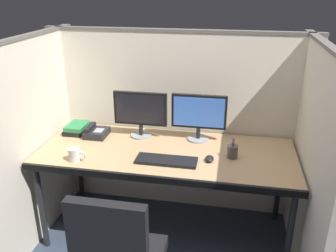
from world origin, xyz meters
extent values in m
cube|color=beige|center=(0.00, 0.74, 0.78)|extent=(2.20, 0.05, 1.55)
cube|color=#605B56|center=(0.00, 0.74, 1.56)|extent=(2.21, 0.06, 0.02)
cube|color=beige|center=(-0.99, 0.20, 0.78)|extent=(0.05, 1.40, 1.55)
cube|color=#605B56|center=(-0.99, 0.20, 1.56)|extent=(0.06, 1.41, 0.02)
cube|color=beige|center=(0.99, 0.20, 0.78)|extent=(0.05, 1.40, 1.55)
cube|color=#605B56|center=(0.99, 0.20, 1.56)|extent=(0.06, 1.41, 0.02)
cube|color=tan|center=(0.00, 0.30, 0.72)|extent=(1.90, 0.80, 0.04)
cube|color=black|center=(0.00, -0.09, 0.72)|extent=(1.90, 0.02, 0.05)
cylinder|color=black|center=(-0.89, -0.04, 0.35)|extent=(0.04, 0.04, 0.70)
cylinder|color=black|center=(0.89, -0.04, 0.35)|extent=(0.04, 0.04, 0.70)
cylinder|color=black|center=(-0.89, 0.64, 0.35)|extent=(0.04, 0.04, 0.70)
cylinder|color=black|center=(0.89, 0.64, 0.35)|extent=(0.04, 0.04, 0.70)
cube|color=black|center=(-0.09, -0.75, 0.73)|extent=(0.40, 0.06, 0.48)
cylinder|color=gray|center=(-0.26, 0.53, 0.75)|extent=(0.17, 0.17, 0.01)
cylinder|color=black|center=(-0.26, 0.53, 0.80)|extent=(0.03, 0.03, 0.09)
cube|color=black|center=(-0.26, 0.53, 0.98)|extent=(0.43, 0.03, 0.27)
cube|color=black|center=(-0.26, 0.51, 0.98)|extent=(0.39, 0.01, 0.23)
cylinder|color=gray|center=(0.21, 0.55, 0.75)|extent=(0.17, 0.17, 0.01)
cylinder|color=black|center=(0.21, 0.55, 0.80)|extent=(0.03, 0.03, 0.09)
cube|color=black|center=(0.21, 0.55, 0.98)|extent=(0.43, 0.03, 0.27)
cube|color=#3F72D8|center=(0.21, 0.53, 0.98)|extent=(0.39, 0.01, 0.23)
cube|color=black|center=(0.03, 0.13, 0.75)|extent=(0.43, 0.15, 0.02)
ellipsoid|color=black|center=(0.33, 0.20, 0.76)|extent=(0.06, 0.10, 0.03)
cylinder|color=#59595B|center=(0.33, 0.22, 0.77)|extent=(0.01, 0.01, 0.01)
cylinder|color=silver|center=(-0.61, 0.02, 0.79)|extent=(0.08, 0.08, 0.09)
torus|color=silver|center=(-0.55, 0.02, 0.79)|extent=(0.06, 0.01, 0.06)
cube|color=black|center=(-0.61, 0.46, 0.77)|extent=(0.17, 0.19, 0.06)
cube|color=black|center=(-0.67, 0.46, 0.81)|extent=(0.04, 0.17, 0.03)
cube|color=gray|center=(-0.59, 0.45, 0.80)|extent=(0.07, 0.09, 0.00)
cylinder|color=#4C4742|center=(0.48, 0.28, 0.79)|extent=(0.08, 0.08, 0.09)
cylinder|color=red|center=(0.49, 0.27, 0.83)|extent=(0.01, 0.01, 0.16)
cylinder|color=#263FB2|center=(0.48, 0.27, 0.82)|extent=(0.01, 0.01, 0.15)
cylinder|color=black|center=(0.48, 0.27, 0.82)|extent=(0.01, 0.01, 0.13)
cube|color=black|center=(-0.81, 0.50, 0.76)|extent=(0.15, 0.21, 0.04)
cube|color=#26723F|center=(-0.80, 0.50, 0.80)|extent=(0.15, 0.21, 0.03)
camera|label=1|loc=(0.46, -2.05, 1.92)|focal=37.98mm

